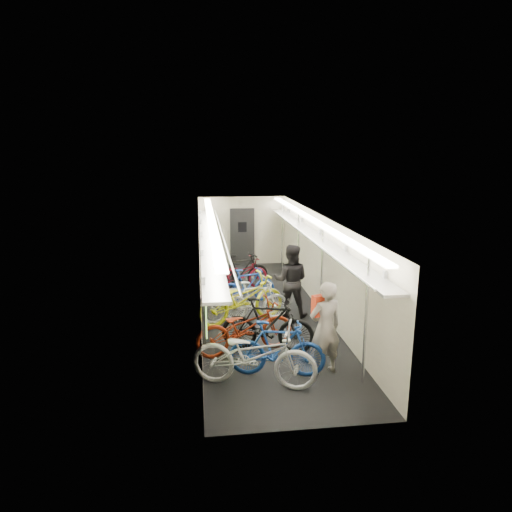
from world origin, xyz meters
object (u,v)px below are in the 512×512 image
object	(u,v)px
bicycle_0	(254,355)
bicycle_1	(277,349)
passenger_near	(325,328)
passenger_mid	(291,281)
backpack	(319,306)

from	to	relation	value
bicycle_0	bicycle_1	xyz separation A→B (m)	(0.45, 0.30, -0.05)
bicycle_1	passenger_near	world-z (taller)	passenger_near
bicycle_0	passenger_mid	distance (m)	3.56
bicycle_1	passenger_near	xyz separation A→B (m)	(0.87, 0.02, 0.34)
bicycle_1	backpack	size ratio (longest dim) A/B	4.55
passenger_mid	backpack	distance (m)	2.99
passenger_near	passenger_mid	size ratio (longest dim) A/B	0.97
bicycle_1	passenger_mid	xyz separation A→B (m)	(0.85, 3.00, 0.37)
bicycle_0	passenger_mid	world-z (taller)	passenger_mid
passenger_near	backpack	size ratio (longest dim) A/B	4.53
bicycle_0	bicycle_1	size ratio (longest dim) A/B	1.25
backpack	bicycle_0	bearing A→B (deg)	175.89
passenger_near	passenger_mid	distance (m)	2.98
bicycle_1	bicycle_0	bearing A→B (deg)	135.62
passenger_near	passenger_mid	world-z (taller)	passenger_mid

